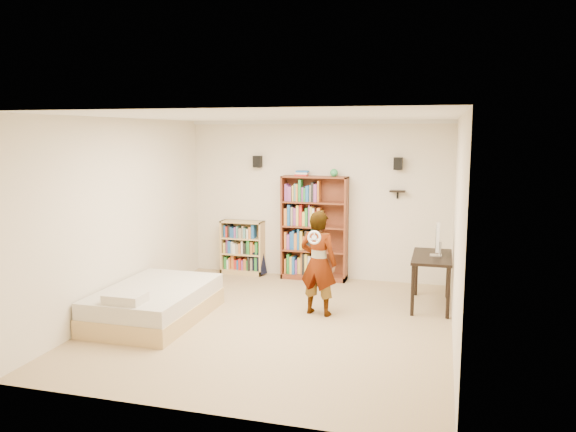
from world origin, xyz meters
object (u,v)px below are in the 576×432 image
object	(u,v)px
daybed	(155,299)
tall_bookshelf	(314,228)
person	(318,263)
computer_desk	(431,281)
low_bookshelf	(243,247)

from	to	relation	value
daybed	tall_bookshelf	bearing A→B (deg)	58.81
tall_bookshelf	person	bearing A→B (deg)	-75.46
computer_desk	person	world-z (taller)	person
computer_desk	person	bearing A→B (deg)	-152.11
low_bookshelf	daybed	bearing A→B (deg)	-96.11
low_bookshelf	tall_bookshelf	bearing A→B (deg)	-0.91
tall_bookshelf	computer_desk	xyz separation A→B (m)	(1.97, -1.04, -0.51)
low_bookshelf	person	distance (m)	2.59
daybed	computer_desk	bearing A→B (deg)	24.06
tall_bookshelf	daybed	xyz separation A→B (m)	(-1.60, -2.64, -0.61)
daybed	person	distance (m)	2.27
low_bookshelf	person	size ratio (longest dim) A/B	0.65
tall_bookshelf	low_bookshelf	size ratio (longest dim) A/B	1.87
tall_bookshelf	low_bookshelf	bearing A→B (deg)	179.09
daybed	person	size ratio (longest dim) A/B	1.30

